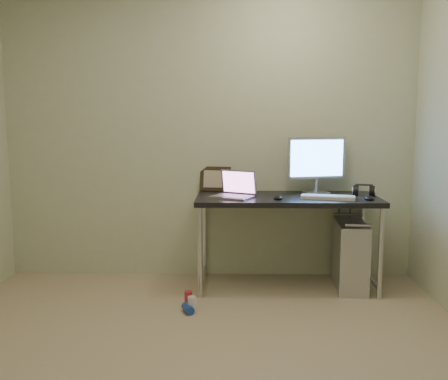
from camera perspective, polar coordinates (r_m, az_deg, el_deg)
floor at (r=2.89m, az=-3.54°, el=-20.11°), size 3.50×3.50×0.00m
wall_back at (r=4.29m, az=-1.73°, el=6.56°), size 3.50×0.02×2.50m
desk at (r=4.05m, az=7.20°, el=-1.93°), size 1.45×0.64×0.75m
tower_computer at (r=4.21m, az=14.21°, el=-7.20°), size 0.27×0.54×0.58m
cable_a at (r=4.43m, az=12.82°, el=-4.68°), size 0.01×0.16×0.69m
cable_b at (r=4.44m, az=14.01°, el=-4.97°), size 0.02×0.11×0.71m
can_red at (r=3.77m, az=-4.08°, el=-12.26°), size 0.06×0.06×0.11m
can_white at (r=3.65m, az=-3.66°, el=-12.93°), size 0.07×0.07×0.11m
can_blue at (r=3.65m, az=-4.14°, el=-13.37°), size 0.10×0.13×0.06m
laptop at (r=3.96m, az=1.23°, el=-0.13°), size 0.38×0.36×0.21m
monitor at (r=4.21m, az=10.55°, el=3.32°), size 0.49×0.19×0.47m
keyboard at (r=3.96m, az=11.78°, el=-0.82°), size 0.43×0.22×0.02m
mouse_right at (r=4.00m, az=16.25°, el=-0.80°), size 0.09×0.13×0.04m
mouse_left at (r=3.88m, az=6.21°, el=-0.79°), size 0.08×0.11×0.04m
headphones at (r=4.21m, az=15.69°, el=-0.18°), size 0.20×0.11×0.12m
picture_frame at (r=4.30m, az=-1.02°, el=1.28°), size 0.27×0.12×0.21m
webcam at (r=4.24m, az=2.04°, el=0.94°), size 0.04×0.04×0.12m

